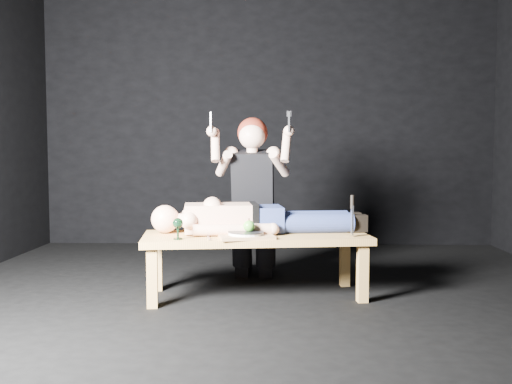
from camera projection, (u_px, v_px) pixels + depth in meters
ground at (264, 302)px, 3.94m from camera, size 5.00×5.00×0.00m
back_wall at (268, 111)px, 6.33m from camera, size 5.00×0.00×5.00m
table at (256, 265)px, 4.09m from camera, size 1.66×0.80×0.45m
lying_man at (261, 215)px, 4.17m from camera, size 1.61×0.68×0.26m
kneeling_woman at (254, 197)px, 4.63m from camera, size 0.76×0.84×1.35m
serving_tray at (246, 236)px, 3.89m from camera, size 0.41×0.34×0.02m
plate at (246, 233)px, 3.89m from camera, size 0.29×0.29×0.02m
apple at (249, 226)px, 3.90m from camera, size 0.08×0.08×0.08m
goblet at (178, 229)px, 3.82m from camera, size 0.08×0.08×0.15m
fork_flat at (209, 238)px, 3.86m from camera, size 0.05×0.17×0.01m
knife_flat at (268, 238)px, 3.89m from camera, size 0.05×0.17×0.01m
spoon_flat at (266, 236)px, 3.98m from camera, size 0.16×0.10×0.01m
carving_knife at (352, 216)px, 3.94m from camera, size 0.04×0.05×0.29m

